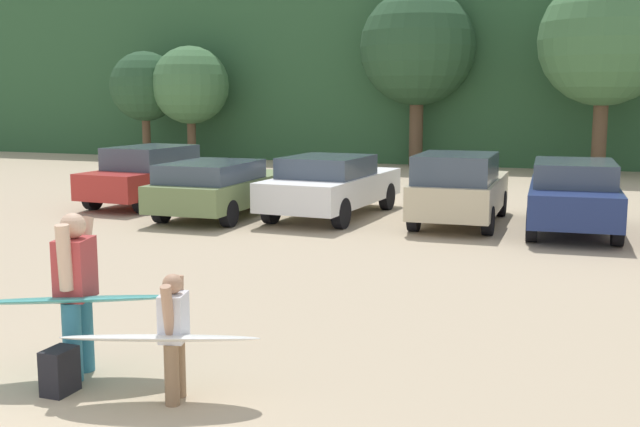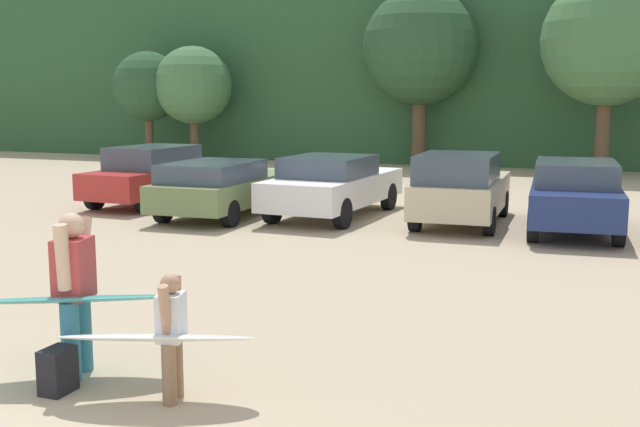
# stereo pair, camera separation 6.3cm
# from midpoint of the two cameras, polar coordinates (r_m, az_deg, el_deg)

# --- Properties ---
(hillside_ridge) EXTENTS (108.00, 12.00, 8.54)m
(hillside_ridge) POSITION_cam_midpoint_polar(r_m,az_deg,el_deg) (38.11, 13.17, 10.55)
(hillside_ridge) COLOR #2D5633
(hillside_ridge) RESTS_ON ground_plane
(tree_center_left) EXTENTS (3.07, 3.07, 4.81)m
(tree_center_left) POSITION_cam_midpoint_polar(r_m,az_deg,el_deg) (35.56, -12.80, 9.07)
(tree_center_left) COLOR brown
(tree_center_left) RESTS_ON ground_plane
(tree_far_right) EXTENTS (3.37, 3.37, 5.00)m
(tree_far_right) POSITION_cam_midpoint_polar(r_m,az_deg,el_deg) (34.59, -9.56, 9.27)
(tree_far_right) COLOR brown
(tree_far_right) RESTS_ON ground_plane
(tree_right) EXTENTS (4.63, 4.63, 7.10)m
(tree_right) POSITION_cam_midpoint_polar(r_m,az_deg,el_deg) (31.93, 7.13, 11.97)
(tree_right) COLOR brown
(tree_right) RESTS_ON ground_plane
(tree_center) EXTENTS (4.64, 4.64, 7.13)m
(tree_center) POSITION_cam_midpoint_polar(r_m,az_deg,el_deg) (29.72, 20.13, 11.83)
(tree_center) COLOR brown
(tree_center) RESTS_ON ground_plane
(parked_car_red) EXTENTS (1.94, 4.11, 1.55)m
(parked_car_red) POSITION_cam_midpoint_polar(r_m,az_deg,el_deg) (21.08, -12.51, 2.83)
(parked_car_red) COLOR #B72D28
(parked_car_red) RESTS_ON ground_plane
(parked_car_olive_green) EXTENTS (2.00, 4.70, 1.35)m
(parked_car_olive_green) POSITION_cam_midpoint_polar(r_m,az_deg,el_deg) (18.76, -7.35, 2.00)
(parked_car_olive_green) COLOR #6B7F4C
(parked_car_olive_green) RESTS_ON ground_plane
(parked_car_white) EXTENTS (2.15, 4.81, 1.47)m
(parked_car_white) POSITION_cam_midpoint_polar(r_m,az_deg,el_deg) (18.54, 0.73, 2.15)
(parked_car_white) COLOR white
(parked_car_white) RESTS_ON ground_plane
(parked_car_champagne) EXTENTS (1.90, 4.23, 1.64)m
(parked_car_champagne) POSITION_cam_midpoint_polar(r_m,az_deg,el_deg) (17.64, 10.10, 1.87)
(parked_car_champagne) COLOR beige
(parked_car_champagne) RESTS_ON ground_plane
(parked_car_navy) EXTENTS (2.07, 4.37, 1.50)m
(parked_car_navy) POSITION_cam_midpoint_polar(r_m,az_deg,el_deg) (17.31, 18.03, 1.37)
(parked_car_navy) COLOR navy
(parked_car_navy) RESTS_ON ground_plane
(person_adult) EXTENTS (0.41, 0.76, 1.72)m
(person_adult) POSITION_cam_midpoint_polar(r_m,az_deg,el_deg) (8.37, -17.72, -5.02)
(person_adult) COLOR teal
(person_adult) RESTS_ON ground_plane
(person_child) EXTENTS (0.30, 0.52, 1.24)m
(person_child) POSITION_cam_midpoint_polar(r_m,az_deg,el_deg) (7.53, -10.92, -8.39)
(person_child) COLOR #8C6B4C
(person_child) RESTS_ON ground_plane
(surfboard_teal) EXTENTS (2.26, 1.59, 0.21)m
(surfboard_teal) POSITION_cam_midpoint_polar(r_m,az_deg,el_deg) (8.36, -17.92, -6.05)
(surfboard_teal) COLOR teal
(surfboard_white) EXTENTS (1.98, 1.15, 0.21)m
(surfboard_white) POSITION_cam_midpoint_polar(r_m,az_deg,el_deg) (7.55, -11.94, -8.94)
(surfboard_white) COLOR white
(backpack_dropped) EXTENTS (0.24, 0.34, 0.45)m
(backpack_dropped) POSITION_cam_midpoint_polar(r_m,az_deg,el_deg) (8.14, -18.80, -10.91)
(backpack_dropped) COLOR black
(backpack_dropped) RESTS_ON ground_plane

